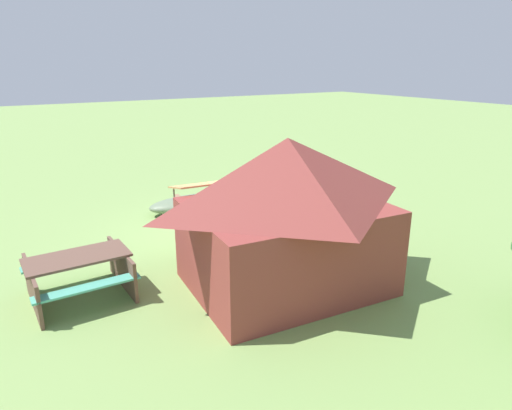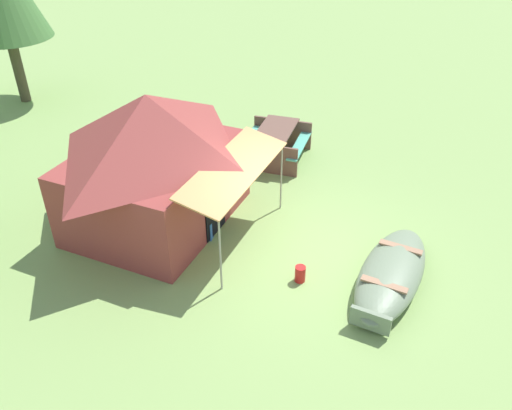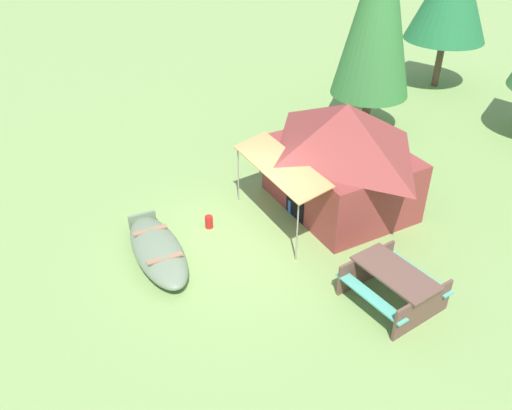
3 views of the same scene
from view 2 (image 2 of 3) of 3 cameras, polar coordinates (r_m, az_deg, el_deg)
The scene contains 6 objects.
ground_plane at distance 10.26m, azimuth 5.27°, elevation -4.90°, with size 80.00×80.00×0.00m, color #7FA256.
beached_rowboat at distance 9.61m, azimuth 14.54°, elevation -7.24°, with size 2.93×1.42×0.47m.
canvas_cabin_tent at distance 10.51m, azimuth -11.17°, elevation 4.97°, with size 3.86×3.96×2.77m.
picnic_table at distance 13.15m, azimuth 2.06°, elevation 7.03°, with size 1.75×1.58×0.79m.
cooler_box at distance 10.56m, azimuth -5.96°, elevation -2.37°, with size 0.51×0.36×0.38m, color #2F64B3.
fuel_can at distance 9.46m, azimuth 4.84°, elevation -7.50°, with size 0.19×0.19×0.31m, color red.
Camera 2 is at (-7.88, -1.70, 6.34)m, focal length 36.64 mm.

